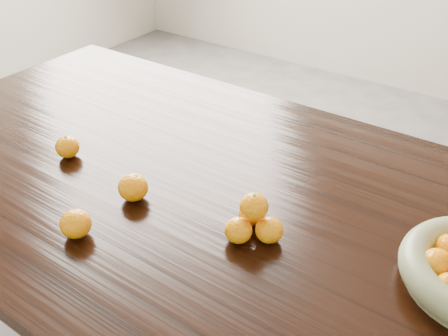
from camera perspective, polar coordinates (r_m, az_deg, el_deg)
The scene contains 5 objects.
dining_table at distance 1.19m, azimuth 0.72°, elevation -6.46°, with size 2.00×1.00×0.75m.
orange_pyramid at distance 1.00m, azimuth 3.38°, elevation -5.92°, with size 0.11×0.12×0.10m.
loose_orange_0 at distance 1.31m, azimuth -17.46°, elevation 2.32°, with size 0.06×0.06×0.06m, color orange.
loose_orange_1 at distance 1.05m, azimuth -16.59°, elevation -6.12°, with size 0.06×0.06×0.06m, color orange.
loose_orange_2 at distance 1.12m, azimuth -10.35°, elevation -2.20°, with size 0.07×0.07×0.06m, color orange.
Camera 1 is at (0.51, -0.75, 1.42)m, focal length 40.00 mm.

